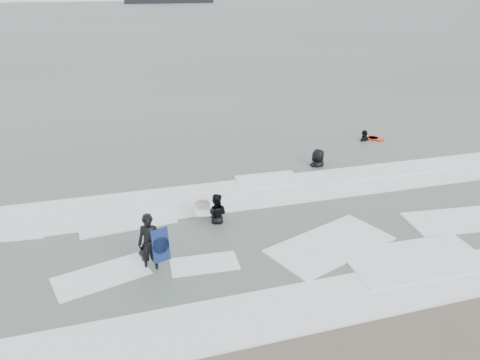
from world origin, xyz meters
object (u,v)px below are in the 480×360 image
object	(u,v)px
surfer_centre	(152,270)
surfer_right_near	(364,141)
surfer_right_far	(317,167)
surfer_wading	(216,222)

from	to	relation	value
surfer_centre	surfer_right_near	size ratio (longest dim) A/B	1.02
surfer_right_near	surfer_right_far	world-z (taller)	surfer_right_far
surfer_centre	surfer_right_near	world-z (taller)	surfer_centre
surfer_wading	surfer_right_far	xyz separation A→B (m)	(5.30, 3.63, 0.00)
surfer_centre	surfer_right_far	size ratio (longest dim) A/B	0.90
surfer_centre	surfer_wading	xyz separation A→B (m)	(2.35, 2.21, 0.00)
surfer_right_near	surfer_right_far	xyz separation A→B (m)	(-3.66, -2.52, 0.00)
surfer_centre	surfer_right_far	xyz separation A→B (m)	(7.65, 5.84, 0.00)
surfer_right_near	surfer_centre	bearing A→B (deg)	8.58
surfer_centre	surfer_right_near	distance (m)	14.06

